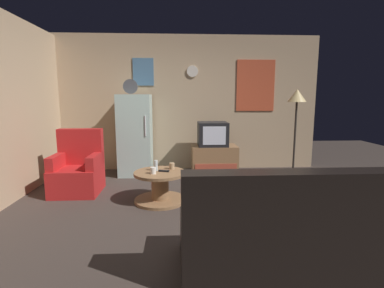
{
  "coord_description": "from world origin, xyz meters",
  "views": [
    {
      "loc": [
        -0.23,
        -3.48,
        1.45
      ],
      "look_at": [
        0.0,
        0.9,
        0.75
      ],
      "focal_mm": 27.45,
      "sensor_mm": 36.0,
      "label": 1
    }
  ],
  "objects_px": {
    "mug_ceramic_white": "(153,171)",
    "mug_ceramic_tan": "(172,166)",
    "armchair": "(78,171)",
    "coffee_table": "(160,187)",
    "couch": "(282,235)",
    "fridge": "(135,135)",
    "wine_glass": "(156,165)",
    "standing_lamp": "(297,103)",
    "crt_tv": "(213,134)",
    "remote_control": "(164,171)",
    "tv_stand": "(214,160)"
  },
  "relations": [
    {
      "from": "mug_ceramic_tan",
      "to": "couch",
      "type": "distance_m",
      "value": 2.1
    },
    {
      "from": "coffee_table",
      "to": "armchair",
      "type": "height_order",
      "value": "armchair"
    },
    {
      "from": "standing_lamp",
      "to": "mug_ceramic_tan",
      "type": "height_order",
      "value": "standing_lamp"
    },
    {
      "from": "coffee_table",
      "to": "remote_control",
      "type": "distance_m",
      "value": 0.23
    },
    {
      "from": "tv_stand",
      "to": "mug_ceramic_tan",
      "type": "height_order",
      "value": "tv_stand"
    },
    {
      "from": "coffee_table",
      "to": "armchair",
      "type": "distance_m",
      "value": 1.38
    },
    {
      "from": "coffee_table",
      "to": "mug_ceramic_tan",
      "type": "height_order",
      "value": "mug_ceramic_tan"
    },
    {
      "from": "fridge",
      "to": "wine_glass",
      "type": "relative_size",
      "value": 11.8
    },
    {
      "from": "crt_tv",
      "to": "mug_ceramic_tan",
      "type": "height_order",
      "value": "crt_tv"
    },
    {
      "from": "standing_lamp",
      "to": "remote_control",
      "type": "xyz_separation_m",
      "value": [
        -2.27,
        -1.07,
        -0.92
      ]
    },
    {
      "from": "mug_ceramic_white",
      "to": "armchair",
      "type": "bearing_deg",
      "value": 153.43
    },
    {
      "from": "crt_tv",
      "to": "remote_control",
      "type": "distance_m",
      "value": 1.69
    },
    {
      "from": "tv_stand",
      "to": "mug_ceramic_tan",
      "type": "distance_m",
      "value": 1.51
    },
    {
      "from": "coffee_table",
      "to": "armchair",
      "type": "bearing_deg",
      "value": 158.83
    },
    {
      "from": "mug_ceramic_white",
      "to": "wine_glass",
      "type": "bearing_deg",
      "value": 81.15
    },
    {
      "from": "wine_glass",
      "to": "mug_ceramic_white",
      "type": "bearing_deg",
      "value": -98.85
    },
    {
      "from": "crt_tv",
      "to": "coffee_table",
      "type": "xyz_separation_m",
      "value": [
        -0.91,
        -1.42,
        -0.56
      ]
    },
    {
      "from": "standing_lamp",
      "to": "armchair",
      "type": "distance_m",
      "value": 3.8
    },
    {
      "from": "fridge",
      "to": "mug_ceramic_white",
      "type": "distance_m",
      "value": 1.71
    },
    {
      "from": "crt_tv",
      "to": "remote_control",
      "type": "relative_size",
      "value": 3.6
    },
    {
      "from": "remote_control",
      "to": "armchair",
      "type": "height_order",
      "value": "armchair"
    },
    {
      "from": "coffee_table",
      "to": "couch",
      "type": "xyz_separation_m",
      "value": [
        1.11,
        -1.72,
        0.1
      ]
    },
    {
      "from": "mug_ceramic_tan",
      "to": "remote_control",
      "type": "height_order",
      "value": "mug_ceramic_tan"
    },
    {
      "from": "remote_control",
      "to": "standing_lamp",
      "type": "bearing_deg",
      "value": 39.62
    },
    {
      "from": "fridge",
      "to": "mug_ceramic_white",
      "type": "relative_size",
      "value": 19.67
    },
    {
      "from": "coffee_table",
      "to": "remote_control",
      "type": "xyz_separation_m",
      "value": [
        0.06,
        0.0,
        0.23
      ]
    },
    {
      "from": "crt_tv",
      "to": "mug_ceramic_white",
      "type": "relative_size",
      "value": 6.0
    },
    {
      "from": "coffee_table",
      "to": "standing_lamp",
      "type": "bearing_deg",
      "value": 24.63
    },
    {
      "from": "mug_ceramic_tan",
      "to": "armchair",
      "type": "xyz_separation_m",
      "value": [
        -1.45,
        0.35,
        -0.14
      ]
    },
    {
      "from": "standing_lamp",
      "to": "armchair",
      "type": "relative_size",
      "value": 1.66
    },
    {
      "from": "standing_lamp",
      "to": "coffee_table",
      "type": "bearing_deg",
      "value": -155.37
    },
    {
      "from": "wine_glass",
      "to": "armchair",
      "type": "height_order",
      "value": "armchair"
    },
    {
      "from": "remote_control",
      "to": "couch",
      "type": "xyz_separation_m",
      "value": [
        1.06,
        -1.72,
        -0.13
      ]
    },
    {
      "from": "mug_ceramic_white",
      "to": "mug_ceramic_tan",
      "type": "height_order",
      "value": "same"
    },
    {
      "from": "mug_ceramic_white",
      "to": "mug_ceramic_tan",
      "type": "bearing_deg",
      "value": 45.09
    },
    {
      "from": "tv_stand",
      "to": "remote_control",
      "type": "bearing_deg",
      "value": -122.02
    },
    {
      "from": "tv_stand",
      "to": "wine_glass",
      "type": "relative_size",
      "value": 5.6
    },
    {
      "from": "armchair",
      "to": "coffee_table",
      "type": "bearing_deg",
      "value": -21.17
    },
    {
      "from": "crt_tv",
      "to": "mug_ceramic_white",
      "type": "distance_m",
      "value": 1.84
    },
    {
      "from": "standing_lamp",
      "to": "mug_ceramic_white",
      "type": "height_order",
      "value": "standing_lamp"
    },
    {
      "from": "tv_stand",
      "to": "mug_ceramic_white",
      "type": "bearing_deg",
      "value": -123.98
    },
    {
      "from": "fridge",
      "to": "wine_glass",
      "type": "bearing_deg",
      "value": -71.87
    },
    {
      "from": "coffee_table",
      "to": "remote_control",
      "type": "height_order",
      "value": "remote_control"
    },
    {
      "from": "fridge",
      "to": "mug_ceramic_tan",
      "type": "distance_m",
      "value": 1.56
    },
    {
      "from": "coffee_table",
      "to": "mug_ceramic_tan",
      "type": "distance_m",
      "value": 0.34
    },
    {
      "from": "mug_ceramic_white",
      "to": "remote_control",
      "type": "bearing_deg",
      "value": 36.9
    },
    {
      "from": "coffee_table",
      "to": "armchair",
      "type": "xyz_separation_m",
      "value": [
        -1.28,
        0.5,
        0.12
      ]
    },
    {
      "from": "crt_tv",
      "to": "mug_ceramic_white",
      "type": "xyz_separation_m",
      "value": [
        -0.99,
        -1.53,
        -0.3
      ]
    },
    {
      "from": "wine_glass",
      "to": "coffee_table",
      "type": "bearing_deg",
      "value": -48.57
    },
    {
      "from": "tv_stand",
      "to": "armchair",
      "type": "bearing_deg",
      "value": -157.38
    }
  ]
}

